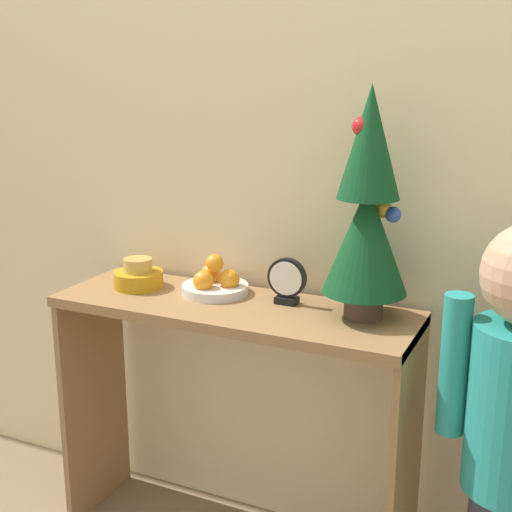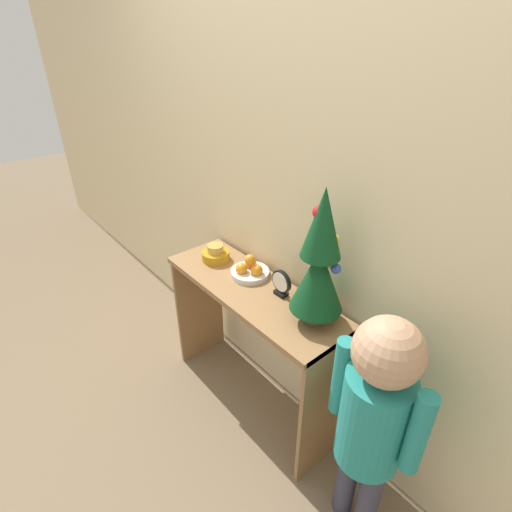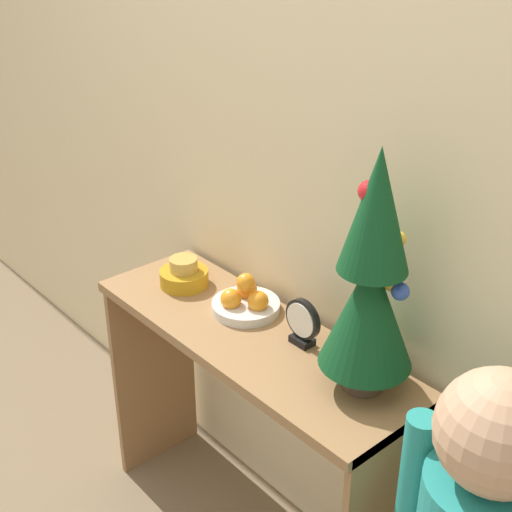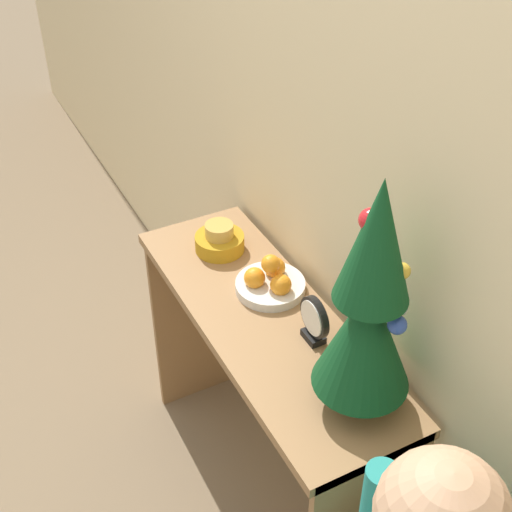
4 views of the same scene
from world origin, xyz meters
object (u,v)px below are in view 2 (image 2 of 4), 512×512
mini_tree (320,262)px  fruit_bowl (250,270)px  singing_bowl (216,254)px  desk_clock (281,283)px  child_figure (375,412)px

mini_tree → fruit_bowl: mini_tree is taller
mini_tree → singing_bowl: bearing=-177.5°
fruit_bowl → desk_clock: size_ratio=1.48×
child_figure → mini_tree: bearing=162.5°
singing_bowl → desk_clock: size_ratio=1.12×
mini_tree → child_figure: size_ratio=0.55×
fruit_bowl → desk_clock: bearing=0.7°
singing_bowl → child_figure: size_ratio=0.13×
mini_tree → singing_bowl: (-0.70, -0.03, -0.26)m
mini_tree → child_figure: 0.59m
desk_clock → child_figure: size_ratio=0.12×
fruit_bowl → singing_bowl: 0.24m
mini_tree → desk_clock: mini_tree is taller
singing_bowl → desk_clock: bearing=5.7°
mini_tree → fruit_bowl: (-0.46, 0.01, -0.27)m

